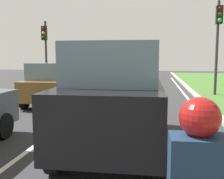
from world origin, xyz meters
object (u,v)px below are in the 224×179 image
traffic_light_near_right (218,32)px  rider_person (198,176)px  car_hatchback_far (53,84)px  traffic_light_overhead_left (45,44)px  car_suv_ahead (117,96)px

traffic_light_near_right → rider_person: bearing=-102.7°
rider_person → traffic_light_near_right: bearing=75.6°
car_hatchback_far → traffic_light_near_right: 8.63m
traffic_light_near_right → traffic_light_overhead_left: traffic_light_near_right is taller
traffic_light_near_right → car_hatchback_far: bearing=-154.3°
car_suv_ahead → car_hatchback_far: bearing=123.3°
traffic_light_overhead_left → car_hatchback_far: bearing=-64.3°
car_suv_ahead → car_hatchback_far: car_suv_ahead is taller
car_suv_ahead → rider_person: size_ratio=3.90×
traffic_light_near_right → traffic_light_overhead_left: 10.35m
traffic_light_near_right → traffic_light_overhead_left: bearing=169.1°
rider_person → traffic_light_near_right: traffic_light_near_right is taller
traffic_light_overhead_left → car_suv_ahead: bearing=-59.8°
traffic_light_near_right → traffic_light_overhead_left: (-10.15, 1.96, -0.39)m
car_suv_ahead → car_hatchback_far: size_ratio=1.21×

